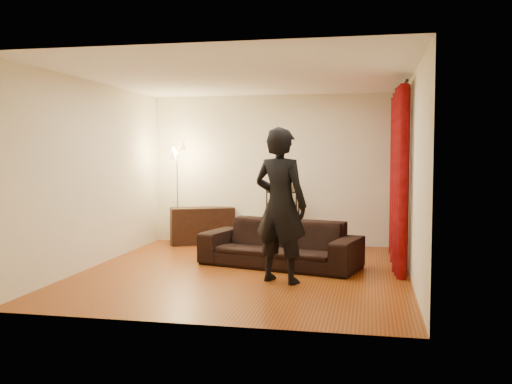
% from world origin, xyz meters
% --- Properties ---
extents(floor, '(5.00, 5.00, 0.00)m').
position_xyz_m(floor, '(0.00, 0.00, 0.00)').
color(floor, '#984410').
rests_on(floor, ground).
extents(ceiling, '(5.00, 5.00, 0.00)m').
position_xyz_m(ceiling, '(0.00, 0.00, 2.70)').
color(ceiling, white).
rests_on(ceiling, ground).
extents(wall_back, '(5.00, 0.00, 5.00)m').
position_xyz_m(wall_back, '(0.00, 2.50, 1.35)').
color(wall_back, '#EDE5C3').
rests_on(wall_back, ground).
extents(wall_front, '(5.00, 0.00, 5.00)m').
position_xyz_m(wall_front, '(0.00, -2.50, 1.35)').
color(wall_front, '#EDE5C3').
rests_on(wall_front, ground).
extents(wall_left, '(0.00, 5.00, 5.00)m').
position_xyz_m(wall_left, '(-2.25, 0.00, 1.35)').
color(wall_left, '#EDE5C3').
rests_on(wall_left, ground).
extents(wall_right, '(0.00, 5.00, 5.00)m').
position_xyz_m(wall_right, '(2.25, 0.00, 1.35)').
color(wall_right, '#EDE5C3').
rests_on(wall_right, ground).
extents(curtain_rod, '(0.04, 2.65, 0.04)m').
position_xyz_m(curtain_rod, '(2.15, 1.12, 2.58)').
color(curtain_rod, black).
rests_on(curtain_rod, wall_right).
extents(curtain, '(0.22, 2.65, 2.55)m').
position_xyz_m(curtain, '(2.13, 1.12, 1.28)').
color(curtain, maroon).
rests_on(curtain, ground).
extents(sofa, '(2.46, 1.46, 0.67)m').
position_xyz_m(sofa, '(0.43, 0.46, 0.34)').
color(sofa, black).
rests_on(sofa, ground).
extents(person, '(0.85, 0.70, 1.99)m').
position_xyz_m(person, '(0.59, -0.54, 0.99)').
color(person, black).
rests_on(person, ground).
extents(media_cabinet, '(1.21, 0.87, 0.67)m').
position_xyz_m(media_cabinet, '(-1.29, 2.23, 0.33)').
color(media_cabinet, black).
rests_on(media_cabinet, ground).
extents(storage_boxes, '(0.37, 0.30, 0.30)m').
position_xyz_m(storage_boxes, '(-0.51, 2.31, 0.15)').
color(storage_boxes, silver).
rests_on(storage_boxes, ground).
extents(wire_shelf, '(0.61, 0.53, 1.13)m').
position_xyz_m(wire_shelf, '(0.22, 2.13, 0.57)').
color(wire_shelf, black).
rests_on(wire_shelf, ground).
extents(floor_lamp, '(0.40, 0.40, 1.80)m').
position_xyz_m(floor_lamp, '(-1.68, 1.99, 0.90)').
color(floor_lamp, silver).
rests_on(floor_lamp, ground).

